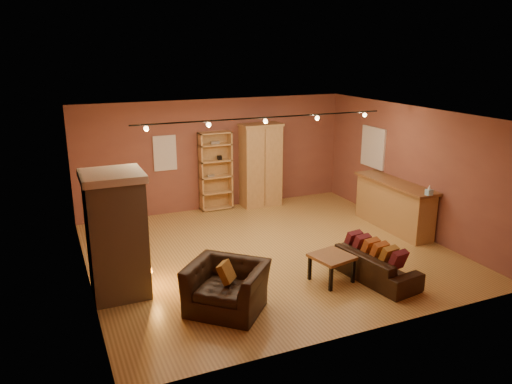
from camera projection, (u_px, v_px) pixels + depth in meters
name	position (u px, v px, depth m)	size (l,w,h in m)	color
floor	(269.00, 252.00, 10.18)	(7.00, 7.00, 0.00)	#A3793A
ceiling	(270.00, 115.00, 9.40)	(7.00, 7.00, 0.00)	brown
back_wall	(215.00, 155.00, 12.66)	(7.00, 0.02, 2.80)	brown
left_wall	(82.00, 208.00, 8.46)	(0.02, 6.50, 2.80)	brown
right_wall	(411.00, 169.00, 11.13)	(0.02, 6.50, 2.80)	brown
fireplace	(117.00, 235.00, 8.20)	(1.01, 0.98, 2.12)	tan
back_window	(165.00, 153.00, 12.10)	(0.56, 0.04, 0.86)	white
bookcase	(215.00, 170.00, 12.65)	(0.82, 0.32, 2.01)	tan
armoire	(261.00, 165.00, 12.94)	(1.06, 0.61, 2.16)	tan
bar_counter	(394.00, 205.00, 11.37)	(0.62, 2.32, 1.11)	tan
tissue_box	(429.00, 191.00, 10.18)	(0.12, 0.12, 0.22)	#96D3F0
right_window	(373.00, 147.00, 12.28)	(0.05, 0.90, 1.00)	white
loveseat	(374.00, 259.00, 8.93)	(0.78, 1.82, 0.74)	black
armchair	(226.00, 280.00, 7.82)	(1.39, 1.36, 1.03)	black
coffee_table	(332.00, 259.00, 8.81)	(0.77, 0.77, 0.49)	brown
track_rail	(265.00, 119.00, 9.61)	(5.20, 0.09, 0.13)	black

